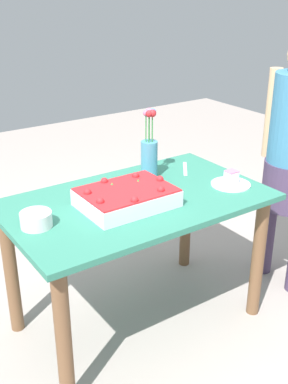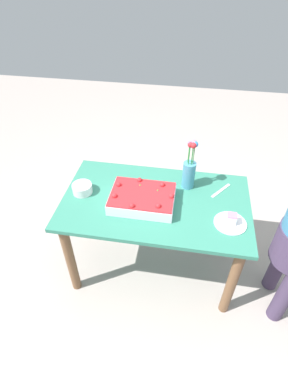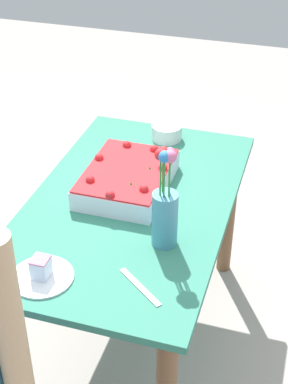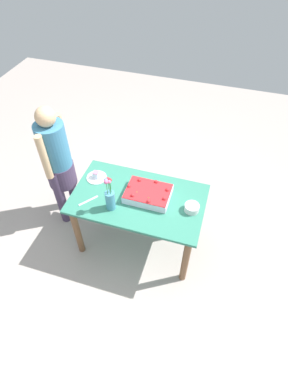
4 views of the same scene
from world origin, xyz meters
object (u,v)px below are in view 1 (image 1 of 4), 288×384
Objects in this scene: cake_knife at (185,169)px; flower_vase at (149,152)px; serving_plate_with_slice at (231,181)px; fruit_bowl at (36,220)px; sheet_cake at (127,197)px.

flower_vase is at bearing 124.49° from cake_knife.
serving_plate_with_slice is 1.05m from fruit_bowl.
sheet_cake is 0.39m from flower_vase.
cake_knife is 0.28m from flower_vase.
sheet_cake is 3.12× the size of fruit_bowl.
sheet_cake is at bearing 150.07° from cake_knife.
flower_vase is 2.74× the size of fruit_bowl.
cake_knife is 1.01m from fruit_bowl.
serving_plate_with_slice is at bearing -9.28° from sheet_cake.
cake_knife is (0.54, 0.22, -0.04)m from sheet_cake.
sheet_cake is 0.60m from serving_plate_with_slice.
serving_plate_with_slice reaches higher than fruit_bowl.
cake_knife is at bearing 22.51° from sheet_cake.
fruit_bowl is at bearing -165.06° from flower_vase.
flower_vase reaches higher than cake_knife.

